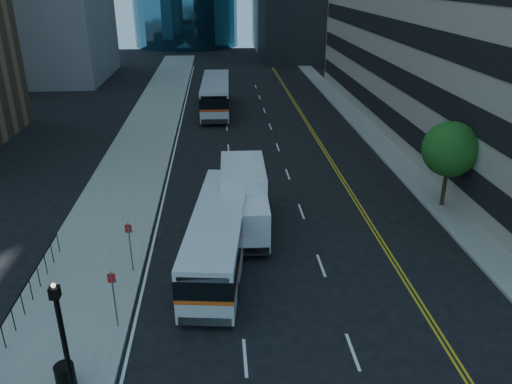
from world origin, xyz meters
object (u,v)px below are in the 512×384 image
(street_tree, at_px, (450,149))
(lamp_post, at_px, (64,343))
(trash_can, at_px, (66,377))
(bus_front, at_px, (219,234))
(box_truck, at_px, (244,199))
(bus_rear, at_px, (216,94))

(street_tree, xyz_separation_m, lamp_post, (-18.00, -14.00, -0.92))
(trash_can, bearing_deg, bus_front, 57.15)
(lamp_post, distance_m, box_truck, 13.64)
(street_tree, bearing_deg, lamp_post, -142.13)
(lamp_post, distance_m, bus_rear, 38.42)
(bus_rear, relative_size, trash_can, 12.63)
(box_truck, height_order, trash_can, box_truck)
(bus_front, distance_m, trash_can, 9.51)
(bus_front, bearing_deg, lamp_post, -111.16)
(street_tree, bearing_deg, bus_front, -158.66)
(bus_rear, distance_m, box_truck, 25.97)
(bus_rear, height_order, box_truck, box_truck)
(bus_front, xyz_separation_m, box_truck, (1.36, 3.43, 0.26))
(bus_rear, bearing_deg, box_truck, -85.35)
(lamp_post, xyz_separation_m, box_truck, (6.00, 12.21, -0.97))
(street_tree, distance_m, trash_can, 22.91)
(street_tree, xyz_separation_m, trash_can, (-18.50, -13.18, -3.00))
(lamp_post, height_order, trash_can, lamp_post)
(bus_rear, bearing_deg, bus_front, -88.37)
(bus_rear, height_order, trash_can, bus_rear)
(street_tree, bearing_deg, trash_can, -144.53)
(lamp_post, height_order, bus_rear, lamp_post)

